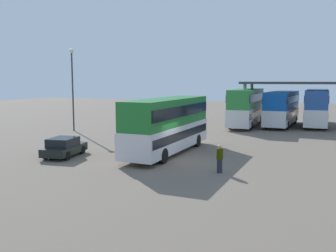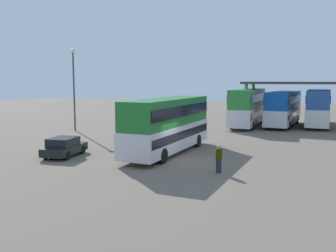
% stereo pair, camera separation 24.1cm
% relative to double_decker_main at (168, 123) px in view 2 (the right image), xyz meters
% --- Properties ---
extents(ground_plane, '(140.00, 140.00, 0.00)m').
position_rel_double_decker_main_xyz_m(ground_plane, '(1.43, -2.34, -2.20)').
color(ground_plane, '#6A5E52').
extents(double_decker_main, '(2.67, 10.66, 4.01)m').
position_rel_double_decker_main_xyz_m(double_decker_main, '(0.00, 0.00, 0.00)').
color(double_decker_main, silver).
rests_on(double_decker_main, ground_plane).
extents(parked_hatchback, '(2.35, 3.93, 1.35)m').
position_rel_double_decker_main_xyz_m(parked_hatchback, '(-6.21, -4.01, -1.53)').
color(parked_hatchback, black).
rests_on(parked_hatchback, ground_plane).
extents(double_decker_near_canopy, '(2.69, 10.74, 4.29)m').
position_rel_double_decker_main_xyz_m(double_decker_near_canopy, '(2.13, 18.33, 0.15)').
color(double_decker_near_canopy, silver).
rests_on(double_decker_near_canopy, ground_plane).
extents(double_decker_mid_row, '(3.14, 10.42, 4.02)m').
position_rel_double_decker_main_xyz_m(double_decker_mid_row, '(5.90, 20.15, 0.01)').
color(double_decker_mid_row, silver).
rests_on(double_decker_mid_row, ground_plane).
extents(double_decker_far_right, '(2.51, 10.92, 4.23)m').
position_rel_double_decker_main_xyz_m(double_decker_far_right, '(9.64, 21.87, 0.12)').
color(double_decker_far_right, silver).
rests_on(double_decker_far_right, ground_plane).
extents(depot_canopy, '(19.49, 7.08, 5.15)m').
position_rel_double_decker_main_xyz_m(depot_canopy, '(11.13, 19.86, 2.62)').
color(depot_canopy, '#33353A').
rests_on(depot_canopy, ground_plane).
extents(lamppost_tall, '(0.44, 0.44, 8.54)m').
position_rel_double_decker_main_xyz_m(lamppost_tall, '(-13.90, 7.27, 3.11)').
color(lamppost_tall, '#33353A').
rests_on(lamppost_tall, ground_plane).
extents(pedestrian_waiting, '(0.38, 0.38, 1.64)m').
position_rel_double_decker_main_xyz_m(pedestrian_waiting, '(5.02, -4.24, -1.39)').
color(pedestrian_waiting, '#262633').
rests_on(pedestrian_waiting, ground_plane).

